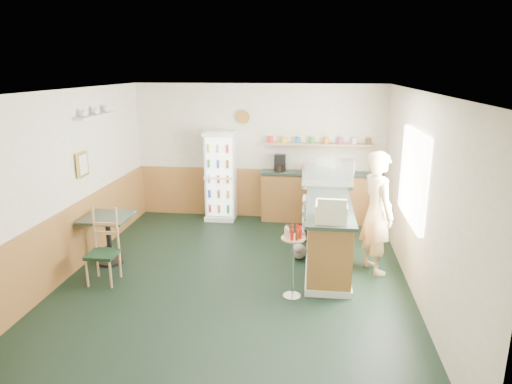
% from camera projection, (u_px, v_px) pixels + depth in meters
% --- Properties ---
extents(ground, '(6.00, 6.00, 0.00)m').
position_uv_depth(ground, '(234.00, 279.00, 6.69)').
color(ground, black).
rests_on(ground, ground).
extents(room_envelope, '(5.04, 6.02, 2.72)m').
position_uv_depth(room_envelope, '(227.00, 167.00, 7.01)').
color(room_envelope, beige).
rests_on(room_envelope, ground).
extents(service_counter, '(0.68, 3.01, 1.01)m').
position_uv_depth(service_counter, '(327.00, 229.00, 7.43)').
color(service_counter, '#9F6833').
rests_on(service_counter, ground).
extents(back_counter, '(2.24, 0.42, 1.69)m').
position_uv_depth(back_counter, '(317.00, 195.00, 9.08)').
color(back_counter, '#9F6833').
rests_on(back_counter, ground).
extents(drinks_fridge, '(0.59, 0.52, 1.79)m').
position_uv_depth(drinks_fridge, '(221.00, 176.00, 9.16)').
color(drinks_fridge, white).
rests_on(drinks_fridge, ground).
extents(display_case, '(0.87, 0.46, 0.50)m').
position_uv_depth(display_case, '(328.00, 173.00, 7.81)').
color(display_case, silver).
rests_on(display_case, service_counter).
extents(cash_register, '(0.44, 0.46, 0.24)m').
position_uv_depth(cash_register, '(331.00, 212.00, 6.11)').
color(cash_register, beige).
rests_on(cash_register, service_counter).
extents(shopkeeper, '(0.66, 0.75, 1.85)m').
position_uv_depth(shopkeeper, '(377.00, 213.00, 6.73)').
color(shopkeeper, tan).
rests_on(shopkeeper, ground).
extents(condiment_stand, '(0.32, 0.32, 0.99)m').
position_uv_depth(condiment_stand, '(293.00, 250.00, 6.00)').
color(condiment_stand, silver).
rests_on(condiment_stand, ground).
extents(newspaper_rack, '(0.09, 0.44, 0.71)m').
position_uv_depth(newspaper_rack, '(305.00, 218.00, 7.58)').
color(newspaper_rack, black).
rests_on(newspaper_rack, ground).
extents(cafe_table, '(0.71, 0.71, 0.78)m').
position_uv_depth(cafe_table, '(108.00, 230.00, 7.11)').
color(cafe_table, black).
rests_on(cafe_table, ground).
extents(cafe_chair, '(0.41, 0.41, 1.08)m').
position_uv_depth(cafe_chair, '(104.00, 243.00, 6.54)').
color(cafe_chair, black).
rests_on(cafe_chair, ground).
extents(dog_doorstop, '(0.25, 0.32, 0.30)m').
position_uv_depth(dog_doorstop, '(299.00, 251.00, 7.35)').
color(dog_doorstop, gray).
rests_on(dog_doorstop, ground).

